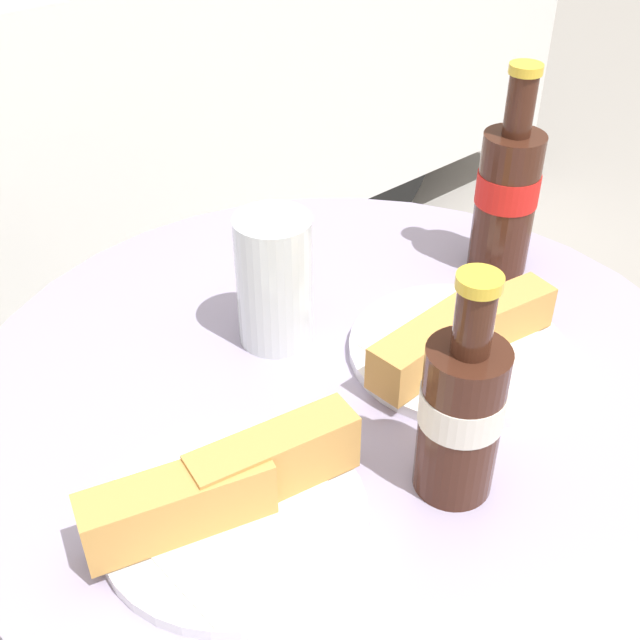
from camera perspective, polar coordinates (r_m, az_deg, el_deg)
bistro_table at (r=0.92m, az=1.59°, el=-12.49°), size 0.77×0.77×0.74m
cola_bottle_left at (r=0.65m, az=10.01°, el=-6.38°), size 0.07×0.07×0.21m
cola_bottle_right at (r=0.93m, az=13.14°, el=8.72°), size 0.07×0.07×0.24m
drinking_glass at (r=0.81m, az=-3.24°, el=2.44°), size 0.08×0.08×0.14m
lunch_plate_near at (r=0.66m, az=-6.36°, el=-12.51°), size 0.23×0.22×0.07m
lunch_plate_far at (r=0.82m, az=9.86°, el=-1.57°), size 0.23×0.22×0.06m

